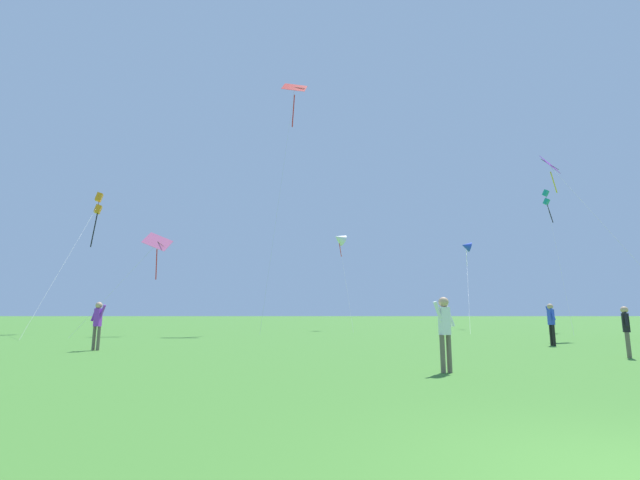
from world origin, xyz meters
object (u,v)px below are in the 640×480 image
(kite_purple_streamer, at_px, (554,171))
(person_foreground_watcher, at_px, (627,327))
(kite_blue_delta, at_px, (467,246))
(person_in_blue_jacket, at_px, (98,321))
(kite_orange_box, at_px, (99,205))
(kite_teal_box, at_px, (547,199))
(kite_white_distant, at_px, (340,239))
(person_in_red_shirt, at_px, (445,327))
(kite_pink_low, at_px, (157,248))
(kite_red_high, at_px, (294,98))
(person_with_spool, at_px, (552,320))

(kite_purple_streamer, distance_m, person_foreground_watcher, 15.08)
(kite_blue_delta, distance_m, person_in_blue_jacket, 33.70)
(kite_orange_box, xyz_separation_m, kite_teal_box, (36.51, 2.22, 1.11))
(kite_blue_delta, bearing_deg, kite_white_distant, -166.67)
(person_in_red_shirt, bearing_deg, kite_pink_low, 127.70)
(kite_blue_delta, height_order, kite_white_distant, kite_white_distant)
(kite_red_high, relative_size, person_foreground_watcher, 13.35)
(kite_orange_box, height_order, person_in_blue_jacket, kite_orange_box)
(kite_red_high, height_order, kite_blue_delta, kite_red_high)
(kite_teal_box, bearing_deg, kite_red_high, -179.01)
(person_in_blue_jacket, xyz_separation_m, person_foreground_watcher, (18.36, -2.80, -0.12))
(person_foreground_watcher, bearing_deg, person_in_blue_jacket, 171.34)
(kite_red_high, height_order, kite_purple_streamer, kite_red_high)
(person_with_spool, bearing_deg, kite_teal_box, 60.92)
(kite_red_high, xyz_separation_m, kite_blue_delta, (16.31, 6.09, -12.05))
(kite_purple_streamer, relative_size, person_foreground_watcher, 6.90)
(kite_orange_box, distance_m, kite_blue_delta, 32.54)
(person_in_blue_jacket, height_order, person_foreground_watcher, person_in_blue_jacket)
(kite_purple_streamer, bearing_deg, kite_white_distant, 134.64)
(person_foreground_watcher, bearing_deg, kite_purple_streamer, 68.26)
(kite_pink_low, height_order, kite_blue_delta, kite_blue_delta)
(kite_red_high, xyz_separation_m, kite_white_distant, (4.00, 3.17, -11.81))
(kite_red_high, bearing_deg, kite_teal_box, 0.99)
(kite_orange_box, distance_m, kite_red_high, 18.27)
(kite_purple_streamer, distance_m, kite_white_distant, 18.01)
(kite_purple_streamer, height_order, kite_white_distant, kite_purple_streamer)
(kite_pink_low, xyz_separation_m, kite_blue_delta, (25.07, 12.19, 1.99))
(kite_blue_delta, xyz_separation_m, kite_white_distant, (-12.31, -2.91, 0.24))
(kite_red_high, distance_m, kite_purple_streamer, 21.53)
(person_foreground_watcher, bearing_deg, kite_white_distant, 108.63)
(kite_red_high, xyz_separation_m, person_with_spool, (12.42, -15.67, -18.69))
(kite_white_distant, bearing_deg, kite_blue_delta, 13.33)
(kite_teal_box, bearing_deg, kite_blue_delta, 131.30)
(kite_pink_low, bearing_deg, kite_teal_box, 12.14)
(person_foreground_watcher, bearing_deg, kite_orange_box, 145.17)
(person_in_red_shirt, height_order, person_in_blue_jacket, person_in_blue_jacket)
(kite_teal_box, bearing_deg, person_in_blue_jacket, -146.32)
(kite_white_distant, height_order, person_foreground_watcher, kite_white_distant)
(kite_pink_low, height_order, kite_purple_streamer, kite_purple_streamer)
(kite_blue_delta, distance_m, kite_white_distant, 12.65)
(person_in_red_shirt, bearing_deg, kite_red_high, 102.30)
(person_in_red_shirt, distance_m, person_with_spool, 11.18)
(kite_white_distant, distance_m, person_in_red_shirt, 28.35)
(kite_pink_low, relative_size, kite_teal_box, 0.59)
(kite_orange_box, relative_size, kite_blue_delta, 0.92)
(person_in_red_shirt, distance_m, person_in_blue_jacket, 13.15)
(kite_white_distant, relative_size, person_in_red_shirt, 4.83)
(kite_red_high, relative_size, kite_pink_low, 3.13)
(person_with_spool, bearing_deg, kite_blue_delta, 79.86)
(kite_pink_low, bearing_deg, kite_white_distant, 36.02)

